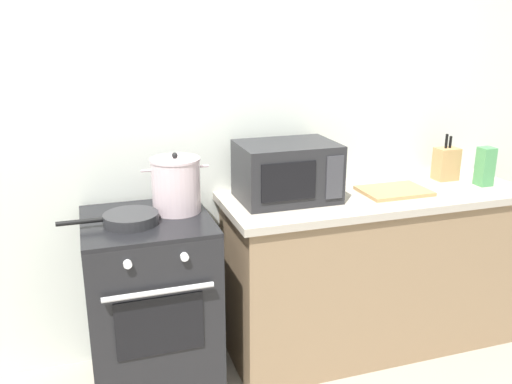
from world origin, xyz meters
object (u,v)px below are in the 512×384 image
object	(u,v)px
stock_pot	(176,185)
pasta_box	(485,166)
cutting_board	(394,191)
knife_block	(446,163)
stove	(152,306)
microwave	(287,171)
frying_pan	(130,219)

from	to	relation	value
stock_pot	pasta_box	bearing A→B (deg)	-3.07
cutting_board	pasta_box	distance (m)	0.57
knife_block	cutting_board	bearing A→B (deg)	-161.96
stove	microwave	distance (m)	0.96
knife_block	stove	bearing A→B (deg)	-175.44
stove	knife_block	size ratio (longest dim) A/B	3.36
pasta_box	knife_block	bearing A→B (deg)	127.85
pasta_box	cutting_board	bearing A→B (deg)	176.94
stock_pot	cutting_board	size ratio (longest dim) A/B	0.90
stove	pasta_box	world-z (taller)	pasta_box
stove	stock_pot	xyz separation A→B (m)	(0.16, 0.06, 0.59)
microwave	pasta_box	size ratio (longest dim) A/B	2.27
stock_pot	knife_block	world-z (taller)	stock_pot
cutting_board	knife_block	distance (m)	0.46
stove	microwave	xyz separation A→B (m)	(0.74, 0.08, 0.61)
microwave	knife_block	size ratio (longest dim) A/B	1.83
microwave	cutting_board	world-z (taller)	microwave
stock_pot	microwave	xyz separation A→B (m)	(0.58, 0.01, 0.02)
stock_pot	knife_block	size ratio (longest dim) A/B	1.19
stove	cutting_board	size ratio (longest dim) A/B	2.56
knife_block	microwave	bearing A→B (deg)	-176.55
stock_pot	pasta_box	distance (m)	1.74
stove	frying_pan	world-z (taller)	frying_pan
stock_pot	cutting_board	bearing A→B (deg)	-3.08
pasta_box	microwave	bearing A→B (deg)	174.69
stock_pot	knife_block	distance (m)	1.61
stove	cutting_board	world-z (taller)	cutting_board
cutting_board	pasta_box	size ratio (longest dim) A/B	1.64
frying_pan	pasta_box	distance (m)	1.98
frying_pan	knife_block	bearing A→B (deg)	5.74
stove	frying_pan	xyz separation A→B (m)	(-0.08, -0.04, 0.48)
frying_pan	cutting_board	world-z (taller)	frying_pan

